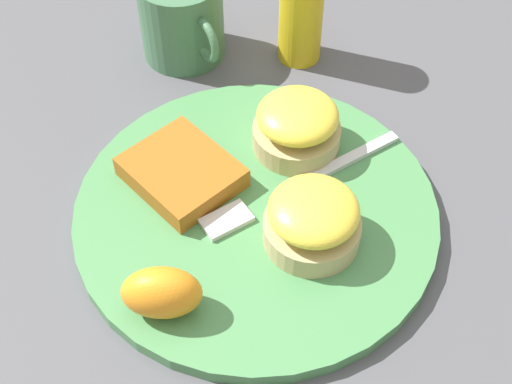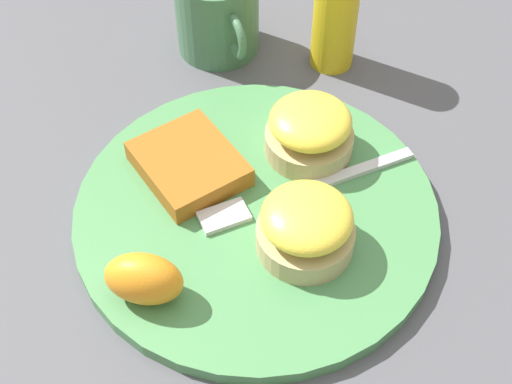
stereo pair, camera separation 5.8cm
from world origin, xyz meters
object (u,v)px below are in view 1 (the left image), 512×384
object	(u,v)px
orange_wedge	(162,293)
fork	(293,189)
cup	(182,18)
sandwich_benedict_right	(297,126)
hashbrown_patty	(182,172)
sandwich_benedict_left	(313,220)
condiment_bottle	(302,1)

from	to	relation	value
orange_wedge	fork	distance (m)	0.15
fork	cup	xyz separation A→B (m)	(-0.23, 0.02, 0.03)
sandwich_benedict_right	hashbrown_patty	world-z (taller)	sandwich_benedict_right
sandwich_benedict_left	fork	xyz separation A→B (m)	(-0.05, 0.02, -0.02)
sandwich_benedict_right	fork	distance (m)	0.06
sandwich_benedict_left	sandwich_benedict_right	xyz separation A→B (m)	(-0.09, 0.05, 0.00)
cup	sandwich_benedict_right	bearing A→B (deg)	4.27
sandwich_benedict_right	orange_wedge	distance (m)	0.20
sandwich_benedict_right	condiment_bottle	size ratio (longest dim) A/B	0.58
hashbrown_patty	orange_wedge	distance (m)	0.13
orange_wedge	fork	bearing A→B (deg)	106.37
hashbrown_patty	orange_wedge	size ratio (longest dim) A/B	1.50
fork	cup	world-z (taller)	cup
sandwich_benedict_left	condiment_bottle	world-z (taller)	condiment_bottle
sandwich_benedict_right	cup	size ratio (longest dim) A/B	0.69
sandwich_benedict_left	hashbrown_patty	distance (m)	0.13
sandwich_benedict_left	sandwich_benedict_right	world-z (taller)	same
hashbrown_patty	cup	bearing A→B (deg)	150.69
hashbrown_patty	condiment_bottle	distance (m)	0.22
orange_wedge	sandwich_benedict_left	bearing A→B (deg)	87.32
cup	condiment_bottle	size ratio (longest dim) A/B	0.84
orange_wedge	fork	size ratio (longest dim) A/B	0.30
sandwich_benedict_right	cup	world-z (taller)	cup
sandwich_benedict_left	fork	bearing A→B (deg)	161.87
fork	condiment_bottle	size ratio (longest dim) A/B	1.47
fork	cup	size ratio (longest dim) A/B	1.76
orange_wedge	sandwich_benedict_right	bearing A→B (deg)	115.77
orange_wedge	cup	size ratio (longest dim) A/B	0.53
fork	sandwich_benedict_right	bearing A→B (deg)	143.00
sandwich_benedict_left	condiment_bottle	distance (m)	0.25
fork	condiment_bottle	bearing A→B (deg)	143.77
hashbrown_patty	fork	distance (m)	0.10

